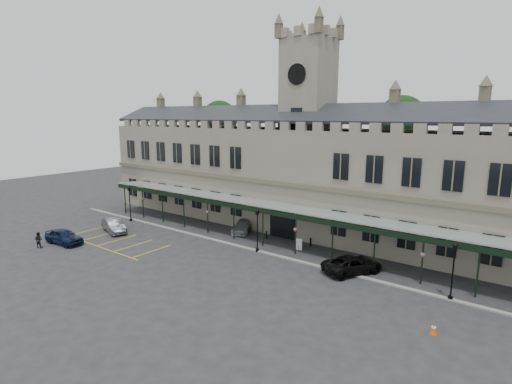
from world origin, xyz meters
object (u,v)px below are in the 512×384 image
Objects in this scene: sign_board at (299,244)px; car_left_a at (64,236)px; station_building at (306,176)px; person_a at (72,240)px; lamp_post_left at (130,200)px; traffic_cone at (433,329)px; lamp_post_mid at (257,226)px; clock_tower at (308,119)px; car_van at (353,264)px; lamp_post_right at (453,265)px; car_taxi at (243,226)px; person_b at (39,240)px; car_left_b at (114,225)px.

car_left_a reaches higher than sign_board.
station_building reaches higher than person_a.
lamp_post_left is 6.79× the size of traffic_cone.
station_building is at bearing 93.33° from lamp_post_mid.
clock_tower is 4.57× the size of car_van.
lamp_post_right reaches higher than sign_board.
car_taxi is at bearing 18.59° from lamp_post_left.
person_a reaches higher than traffic_cone.
person_a reaches higher than car_taxi.
car_left_a is 1.75m from person_a.
person_a is (-10.74, -15.10, 0.12)m from car_taxi.
traffic_cone is 0.41× the size of person_b.
person_a is (-19.42, -13.50, 0.22)m from sign_board.
person_b is (-36.89, -12.85, -1.90)m from lamp_post_right.
person_b is (1.50, -12.35, -1.96)m from lamp_post_left.
car_left_b is (-17.08, -15.24, -12.30)m from clock_tower.
station_building is at bearing 9.29° from person_a.
car_van is (27.63, 5.31, -0.05)m from car_left_b.
person_a is at bearing -96.46° from car_left_a.
car_taxi is at bearing -130.24° from station_building.
lamp_post_mid is at bearing -65.44° from car_left_a.
sign_board is (-15.09, 8.64, 0.24)m from traffic_cone.
station_building reaches higher than sign_board.
traffic_cone is at bearing -35.85° from person_a.
car_van is at bearing -26.86° from sign_board.
lamp_post_mid reaches higher than sign_board.
station_building is at bearing -30.72° from car_left_b.
clock_tower is 14.85m from lamp_post_mid.
clock_tower is 14.68m from car_taxi.
car_taxi is at bearing 156.70° from traffic_cone.
traffic_cone is at bearing 172.29° from car_van.
car_left_a reaches higher than person_a.
car_left_b is at bearing 59.09° from person_a.
car_van is (30.35, 1.04, -2.05)m from lamp_post_left.
car_left_a is at bearing -149.90° from lamp_post_mid.
lamp_post_mid is 4.78m from sign_board.
person_a is (-34.33, -10.62, -1.94)m from lamp_post_right.
lamp_post_mid is at bearing -11.11° from person_a.
clock_tower reaches higher than lamp_post_left.
person_b reaches higher than car_left_b.
car_left_a is at bearing -77.10° from lamp_post_left.
person_a is at bearing -68.13° from lamp_post_left.
person_b is (-21.98, -15.74, 0.26)m from sign_board.
lamp_post_mid is (0.61, -10.57, -10.41)m from clock_tower.
sign_board is 8.83m from car_taxi.
lamp_post_left is 0.96× the size of car_left_b.
lamp_post_left is at bearing 173.37° from car_taxi.
lamp_post_left is 2.80× the size of person_b.
lamp_post_right reaches higher than car_taxi.
clock_tower is at bearing -13.51° from car_van.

